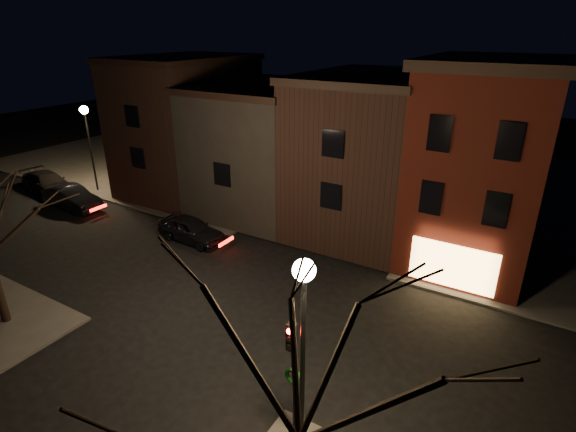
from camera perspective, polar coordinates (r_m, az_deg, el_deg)
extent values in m
plane|color=black|center=(21.80, -4.90, -10.34)|extent=(120.00, 120.00, 0.00)
cube|color=#2D2B28|center=(47.91, -10.59, 8.21)|extent=(30.00, 30.00, 0.12)
cube|color=#4C150D|center=(25.24, 23.23, 5.41)|extent=(6.00, 8.00, 10.00)
cube|color=black|center=(24.35, 25.22, 17.23)|extent=(6.50, 8.50, 0.50)
cube|color=#FFC972|center=(22.85, 20.16, -5.99)|extent=(4.00, 0.12, 2.20)
cube|color=black|center=(27.81, 10.13, 7.34)|extent=(7.00, 10.00, 9.00)
cube|color=black|center=(26.96, 10.84, 17.00)|extent=(7.30, 10.30, 0.40)
cube|color=black|center=(31.14, -2.55, 8.39)|extent=(7.50, 10.00, 8.00)
cube|color=black|center=(30.36, -2.69, 16.09)|extent=(7.80, 10.30, 0.40)
cube|color=black|center=(35.39, -12.61, 10.89)|extent=(7.00, 10.00, 9.50)
cube|color=black|center=(34.74, -13.35, 18.89)|extent=(7.30, 10.30, 0.40)
cylinder|color=black|center=(13.20, 1.85, -18.95)|extent=(0.14, 0.14, 6.00)
sphere|color=#FFD18C|center=(11.33, 2.06, -6.89)|extent=(0.60, 0.60, 0.60)
cylinder|color=black|center=(37.49, -23.70, 7.42)|extent=(0.14, 0.14, 6.00)
sphere|color=#FFD18C|center=(36.87, -24.50, 12.16)|extent=(0.60, 0.60, 0.60)
cylinder|color=black|center=(14.48, 0.83, -19.73)|extent=(0.10, 0.10, 4.00)
cube|color=black|center=(13.32, 0.47, -15.12)|extent=(0.28, 0.22, 0.90)
cylinder|color=#FF0C07|center=(13.07, 0.19, -14.43)|extent=(0.18, 0.06, 0.18)
cylinder|color=black|center=(13.24, 0.19, -15.39)|extent=(0.18, 0.06, 0.18)
cylinder|color=black|center=(13.41, 0.19, -16.33)|extent=(0.18, 0.06, 0.18)
torus|color=#0C380F|center=(14.35, 0.64, -19.65)|extent=(0.58, 0.14, 0.58)
sphere|color=#990C0C|center=(14.19, 0.60, -19.04)|extent=(0.12, 0.12, 0.12)
imported|color=black|center=(27.41, -12.18, -1.68)|extent=(4.47, 1.97, 1.50)
imported|color=black|center=(35.11, -25.74, 2.10)|extent=(4.88, 1.83, 1.59)
imported|color=black|center=(39.37, -28.18, 3.72)|extent=(5.64, 2.88, 1.57)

